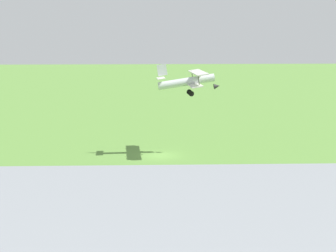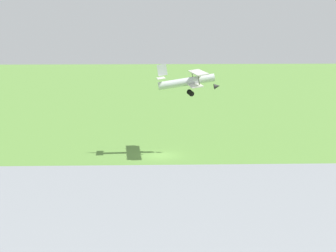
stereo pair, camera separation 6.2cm
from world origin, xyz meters
name	(u,v)px [view 2 (the right image)]	position (x,y,z in m)	size (l,w,h in m)	color
ground_plane	(160,155)	(0.00, 0.00, 0.00)	(400.00, 400.00, 0.00)	#568438
biplane	(189,81)	(-3.41, -0.21, 8.92)	(7.56, 8.29, 3.76)	silver
car_grey	(309,203)	(-11.27, 21.97, 0.87)	(2.30, 4.48, 1.70)	slate
person_watching_takeoff	(88,192)	(6.99, 17.77, 0.87)	(0.42, 0.42, 1.73)	#B23333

